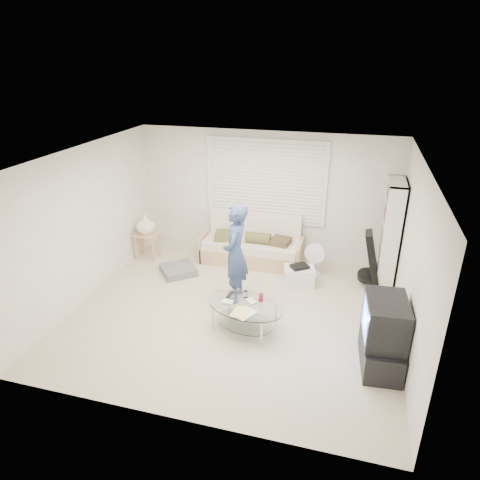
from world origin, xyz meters
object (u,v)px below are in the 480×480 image
(bookshelf, at_px, (390,233))
(futon_sofa, at_px, (252,246))
(coffee_table, at_px, (244,310))
(tv_unit, at_px, (383,335))

(bookshelf, bearing_deg, futon_sofa, 176.10)
(bookshelf, xyz_separation_m, coffee_table, (-2.04, -2.10, -0.59))
(futon_sofa, distance_m, coffee_table, 2.32)
(tv_unit, bearing_deg, coffee_table, 171.76)
(futon_sofa, distance_m, bookshelf, 2.57)
(bookshelf, height_order, coffee_table, bookshelf)
(bookshelf, distance_m, tv_unit, 2.43)
(futon_sofa, height_order, coffee_table, futon_sofa)
(bookshelf, distance_m, coffee_table, 2.99)
(tv_unit, height_order, coffee_table, tv_unit)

